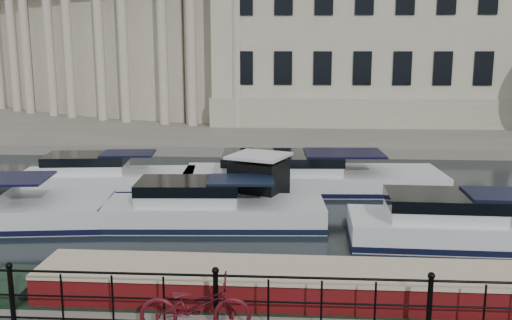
{
  "coord_description": "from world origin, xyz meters",
  "views": [
    {
      "loc": [
        1.4,
        -12.3,
        5.8
      ],
      "look_at": [
        0.5,
        2.0,
        3.0
      ],
      "focal_mm": 40.0,
      "sensor_mm": 36.0,
      "label": 1
    }
  ],
  "objects": [
    {
      "name": "ground_plane",
      "position": [
        0.0,
        0.0,
        0.0
      ],
      "size": [
        160.0,
        160.0,
        0.0
      ],
      "primitive_type": "plane",
      "color": "black",
      "rests_on": "ground"
    },
    {
      "name": "far_bank",
      "position": [
        0.0,
        39.0,
        0.28
      ],
      "size": [
        120.0,
        42.0,
        0.55
      ],
      "primitive_type": "cube",
      "color": "#6B665B",
      "rests_on": "ground_plane"
    },
    {
      "name": "railing",
      "position": [
        0.0,
        -2.25,
        1.2
      ],
      "size": [
        24.14,
        0.14,
        1.22
      ],
      "color": "black",
      "rests_on": "near_quay"
    },
    {
      "name": "civic_building",
      "position": [
        -1.0,
        34.71,
        7.04
      ],
      "size": [
        53.55,
        31.84,
        16.85
      ],
      "color": "#ADA38C",
      "rests_on": "far_bank"
    },
    {
      "name": "bicycle",
      "position": [
        -0.35,
        -2.49,
        1.1
      ],
      "size": [
        2.13,
        0.87,
        1.1
      ],
      "primitive_type": "imported",
      "rotation": [
        0.0,
        0.0,
        1.64
      ],
      "color": "#4E0D15",
      "rests_on": "near_quay"
    },
    {
      "name": "narrowboat",
      "position": [
        1.51,
        -0.78,
        0.37
      ],
      "size": [
        13.89,
        1.94,
        1.51
      ],
      "rotation": [
        0.0,
        0.0,
        -0.01
      ],
      "color": "black",
      "rests_on": "ground_plane"
    },
    {
      "name": "harbour_hut",
      "position": [
        0.26,
        7.65,
        0.95
      ],
      "size": [
        3.18,
        2.94,
        2.16
      ],
      "rotation": [
        0.0,
        0.0,
        -0.37
      ],
      "color": "#6B665B",
      "rests_on": "ground_plane"
    },
    {
      "name": "cabin_cruisers",
      "position": [
        -1.45,
        7.87,
        0.37
      ],
      "size": [
        23.89,
        9.78,
        1.99
      ],
      "color": "silver",
      "rests_on": "ground_plane"
    }
  ]
}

